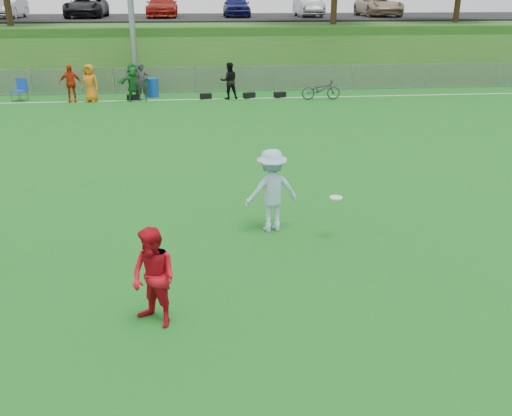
{
  "coord_description": "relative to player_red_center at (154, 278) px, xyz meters",
  "views": [
    {
      "loc": [
        -0.1,
        -9.11,
        4.84
      ],
      "look_at": [
        0.94,
        0.5,
        1.14
      ],
      "focal_mm": 40.0,
      "sensor_mm": 36.0,
      "label": 1
    }
  ],
  "objects": [
    {
      "name": "player_red_center",
      "position": [
        0.0,
        0.0,
        0.0
      ],
      "size": [
        0.98,
        0.96,
        1.59
      ],
      "primitive_type": "imported",
      "rotation": [
        0.0,
        0.0,
        -0.72
      ],
      "color": "red",
      "rests_on": "ground"
    },
    {
      "name": "camp_chair",
      "position": [
        -7.35,
        19.89,
        -0.49
      ],
      "size": [
        0.74,
        0.74,
        1.02
      ],
      "rotation": [
        0.0,
        0.0,
        -0.38
      ],
      "color": "#103FB2",
      "rests_on": "ground"
    },
    {
      "name": "ground",
      "position": [
        0.81,
        1.37,
        -0.79
      ],
      "size": [
        120.0,
        120.0,
        0.0
      ],
      "primitive_type": "plane",
      "color": "#146319",
      "rests_on": "ground"
    },
    {
      "name": "bicycle",
      "position": [
        6.64,
        18.71,
        -0.32
      ],
      "size": [
        1.84,
        0.71,
        0.95
      ],
      "primitive_type": "imported",
      "rotation": [
        0.0,
        0.0,
        1.52
      ],
      "color": "#2D2D30",
      "rests_on": "ground"
    },
    {
      "name": "berm",
      "position": [
        0.81,
        32.37,
        0.71
      ],
      "size": [
        120.0,
        18.0,
        3.0
      ],
      "primitive_type": "cube",
      "color": "#235518",
      "rests_on": "ground"
    },
    {
      "name": "recycling_bin",
      "position": [
        -1.27,
        20.3,
        -0.35
      ],
      "size": [
        0.77,
        0.77,
        0.89
      ],
      "primitive_type": "cylinder",
      "rotation": [
        0.0,
        0.0,
        -0.36
      ],
      "color": "#1042AE",
      "rests_on": "ground"
    },
    {
      "name": "player_blue",
      "position": [
        2.26,
        3.49,
        0.1
      ],
      "size": [
        1.27,
        0.9,
        1.79
      ],
      "primitive_type": "imported",
      "rotation": [
        0.0,
        0.0,
        3.36
      ],
      "color": "#9EC3DB",
      "rests_on": "ground"
    },
    {
      "name": "car_row",
      "position": [
        -0.36,
        33.37,
        3.03
      ],
      "size": [
        32.04,
        5.18,
        1.44
      ],
      "color": "silver",
      "rests_on": "parking_lot"
    },
    {
      "name": "gear_bags",
      "position": [
        1.82,
        19.47,
        -0.66
      ],
      "size": [
        7.54,
        0.43,
        0.26
      ],
      "color": "black",
      "rests_on": "ground"
    },
    {
      "name": "spectator_row",
      "position": [
        -1.9,
        19.37,
        0.05
      ],
      "size": [
        8.25,
        1.12,
        1.69
      ],
      "color": "red",
      "rests_on": "ground"
    },
    {
      "name": "parking_lot",
      "position": [
        0.81,
        34.37,
        2.26
      ],
      "size": [
        120.0,
        12.0,
        0.1
      ],
      "primitive_type": "cube",
      "color": "black",
      "rests_on": "berm"
    },
    {
      "name": "frisbee",
      "position": [
        3.5,
        2.91,
        0.1
      ],
      "size": [
        0.27,
        0.27,
        0.02
      ],
      "color": "white",
      "rests_on": "ground"
    },
    {
      "name": "fence",
      "position": [
        0.81,
        21.37,
        -0.15
      ],
      "size": [
        58.0,
        0.06,
        1.3
      ],
      "color": "gray",
      "rests_on": "ground"
    },
    {
      "name": "sideline_far",
      "position": [
        0.81,
        19.37,
        -0.79
      ],
      "size": [
        60.0,
        0.1,
        0.01
      ],
      "primitive_type": "cube",
      "color": "white",
      "rests_on": "ground"
    }
  ]
}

